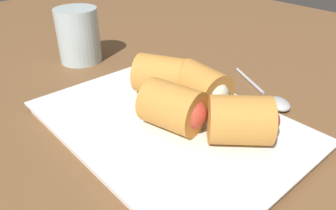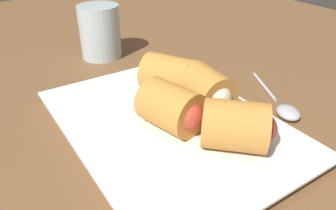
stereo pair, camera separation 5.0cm
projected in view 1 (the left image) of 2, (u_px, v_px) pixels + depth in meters
table_surface at (199, 140)px, 41.32cm from camera, size 180.00×140.00×2.00cm
serving_plate at (168, 125)px, 41.14cm from camera, size 32.74×23.46×1.50cm
roll_front_left at (164, 76)px, 45.48cm from camera, size 8.55×8.00×5.48cm
roll_front_right at (244, 120)px, 35.77cm from camera, size 8.65×8.67×5.48cm
roll_back_left at (176, 108)px, 37.99cm from camera, size 8.21×6.91×5.48cm
roll_back_right at (203, 88)px, 42.35cm from camera, size 7.93×6.00×5.48cm
spoon at (274, 100)px, 46.84cm from camera, size 14.26×8.32×1.34cm
drinking_glass at (78, 35)px, 58.71cm from camera, size 7.55×7.55×9.61cm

